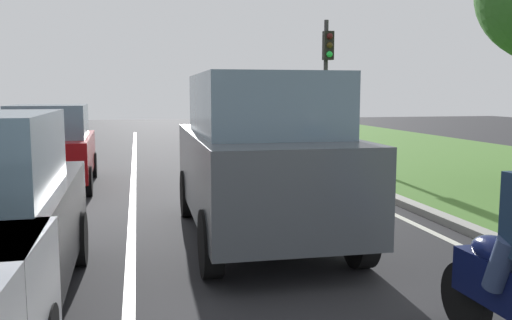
# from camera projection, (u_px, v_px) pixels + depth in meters

# --- Properties ---
(ground_plane) EXTENTS (60.00, 60.00, 0.00)m
(ground_plane) POSITION_uv_depth(u_px,v_px,m) (164.00, 182.00, 12.52)
(ground_plane) COLOR #262628
(lane_line_center) EXTENTS (0.12, 32.00, 0.01)m
(lane_line_center) POSITION_uv_depth(u_px,v_px,m) (133.00, 183.00, 12.37)
(lane_line_center) COLOR silver
(lane_line_center) RESTS_ON ground
(lane_line_right_edge) EXTENTS (0.12, 32.00, 0.01)m
(lane_line_right_edge) POSITION_uv_depth(u_px,v_px,m) (314.00, 176.00, 13.28)
(lane_line_right_edge) COLOR silver
(lane_line_right_edge) RESTS_ON ground
(grass_verge_right) EXTENTS (9.00, 48.00, 0.06)m
(grass_verge_right) POSITION_uv_depth(u_px,v_px,m) (492.00, 169.00, 14.31)
(grass_verge_right) COLOR #47752D
(grass_verge_right) RESTS_ON ground
(curb_right) EXTENTS (0.24, 48.00, 0.12)m
(curb_right) POSITION_uv_depth(u_px,v_px,m) (333.00, 173.00, 13.38)
(curb_right) COLOR #9E9B93
(curb_right) RESTS_ON ground
(car_suv_ahead) EXTENTS (2.01, 4.52, 2.28)m
(car_suv_ahead) POSITION_uv_depth(u_px,v_px,m) (260.00, 156.00, 7.52)
(car_suv_ahead) COLOR #474C51
(car_suv_ahead) RESTS_ON ground
(car_hatchback_far) EXTENTS (1.84, 3.75, 1.78)m
(car_hatchback_far) POSITION_uv_depth(u_px,v_px,m) (51.00, 147.00, 11.61)
(car_hatchback_far) COLOR maroon
(car_hatchback_far) RESTS_ON ground
(traffic_light_near_right) EXTENTS (0.32, 0.50, 4.35)m
(traffic_light_near_right) POSITION_uv_depth(u_px,v_px,m) (327.00, 66.00, 17.50)
(traffic_light_near_right) COLOR #2D2D2D
(traffic_light_near_right) RESTS_ON ground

